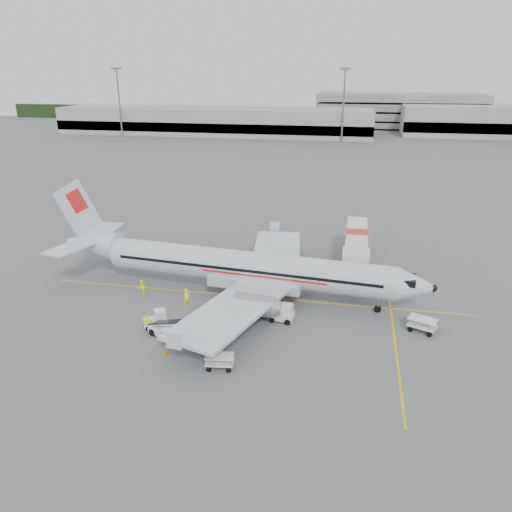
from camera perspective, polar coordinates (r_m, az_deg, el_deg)
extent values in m
plane|color=#56595B|center=(52.07, -0.43, -4.68)|extent=(360.00, 360.00, 0.00)
cube|color=yellow|center=(52.07, -0.43, -4.68)|extent=(44.00, 0.20, 0.01)
cube|color=yellow|center=(44.38, 15.69, -10.37)|extent=(0.20, 20.00, 0.01)
cone|color=#E96009|center=(54.46, 15.48, -3.98)|extent=(0.34, 0.34, 0.55)
cone|color=#E96009|center=(65.14, -1.98, 0.99)|extent=(0.41, 0.41, 0.68)
cone|color=#E96009|center=(42.80, -10.34, -10.63)|extent=(0.39, 0.39, 0.64)
imported|color=#DCEA17|center=(50.11, -7.90, -4.75)|extent=(0.81, 0.82, 1.91)
imported|color=#DCEA17|center=(53.27, -12.90, -3.60)|extent=(1.02, 1.07, 1.75)
imported|color=#DCEA17|center=(49.41, -2.22, -5.04)|extent=(0.69, 1.16, 1.76)
imported|color=#DCEA17|center=(46.34, -12.25, -7.47)|extent=(1.01, 0.54, 1.64)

